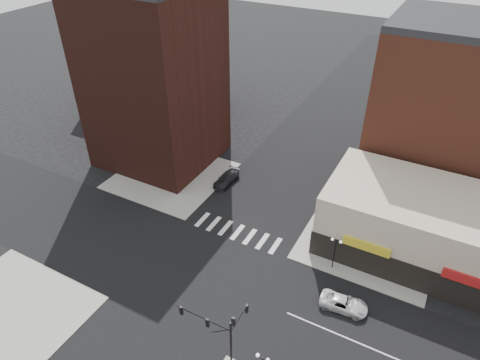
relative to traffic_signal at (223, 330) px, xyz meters
The scene contains 13 objects.
ground 11.76m from the traffic_signal, 132.74° to the left, with size 240.00×240.00×0.00m, color black.
road_ew 11.76m from the traffic_signal, 132.74° to the left, with size 200.00×14.00×0.02m, color black.
road_ns 11.76m from the traffic_signal, 132.74° to the left, with size 14.00×200.00×0.02m, color black.
sidewalk_nw 31.55m from the traffic_signal, 134.23° to the left, with size 15.00×15.00×0.12m, color gray.
sidewalk_ne 23.99m from the traffic_signal, 71.98° to the left, with size 15.00×15.00×0.12m, color gray.
building_nw 37.93m from the traffic_signal, 134.90° to the left, with size 16.00×15.00×25.00m, color #381812.
building_nw_low 57.36m from the traffic_signal, 133.17° to the left, with size 20.00×18.00×12.00m, color #381812.
building_ne_midrise 39.60m from the traffic_signal, 72.51° to the left, with size 18.00×15.00×22.00m, color brown.
building_ne_row 26.71m from the traffic_signal, 58.92° to the left, with size 24.20×12.20×8.00m.
traffic_signal is the anchor object (origin of this frame).
street_lamp_ne 16.62m from the traffic_signal, 73.25° to the left, with size 1.22×0.32×4.16m.
white_suv 14.04m from the traffic_signal, 55.93° to the left, with size 2.20×4.78×1.33m, color silver.
dark_sedan_north 28.44m from the traffic_signal, 119.24° to the left, with size 2.01×4.94×1.43m, color black.
Camera 1 is at (18.80, -26.41, 35.32)m, focal length 32.00 mm.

